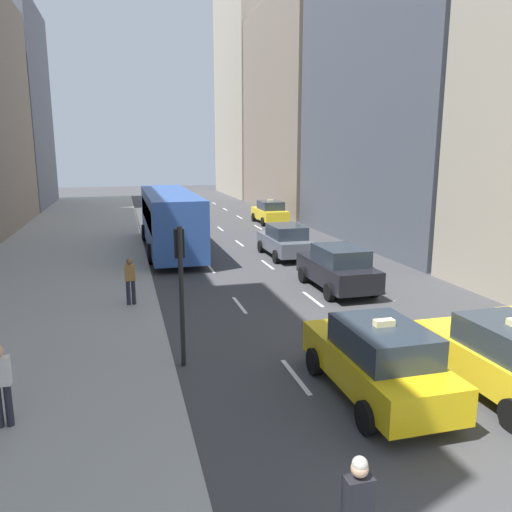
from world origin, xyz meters
TOP-DOWN VIEW (x-y plane):
  - sidewalk_left at (-7.00, 27.00)m, footprint 8.00×66.00m
  - lane_markings at (2.60, 23.00)m, footprint 5.72×56.00m
  - building_row_right at (12.00, 33.26)m, footprint 6.00×69.15m
  - taxi_lead at (4.00, 5.91)m, footprint 2.02×4.40m
  - taxi_second at (1.20, 6.59)m, footprint 2.02×4.40m
  - taxi_fourth at (6.80, 33.76)m, footprint 2.02×4.40m
  - sedan_black_near at (4.00, 14.97)m, footprint 2.02×4.43m
  - sedan_silver_behind at (4.00, 21.55)m, footprint 2.02×4.52m
  - city_bus at (-1.61, 24.88)m, footprint 2.80×11.61m
  - pedestrian_mid_block at (-6.47, 7.10)m, footprint 0.36×0.22m
  - pedestrian_far_walking at (-3.93, 14.61)m, footprint 0.36×0.22m
  - traffic_light_pole at (-2.75, 9.46)m, footprint 0.24×0.42m

SIDE VIEW (x-z plane):
  - lane_markings at x=2.60m, z-range 0.00..0.01m
  - sidewalk_left at x=-7.00m, z-range 0.00..0.15m
  - sedan_silver_behind at x=4.00m, z-range 0.02..1.71m
  - taxi_lead at x=4.00m, z-range -0.05..1.82m
  - taxi_second at x=1.20m, z-range -0.05..1.82m
  - taxi_fourth at x=6.80m, z-range -0.05..1.82m
  - sedan_black_near at x=4.00m, z-range 0.01..1.79m
  - pedestrian_mid_block at x=-6.47m, z-range 0.24..1.89m
  - pedestrian_far_walking at x=-3.93m, z-range 0.24..1.89m
  - city_bus at x=-1.61m, z-range 0.16..3.41m
  - traffic_light_pole at x=-2.75m, z-range 0.61..4.21m
  - building_row_right at x=12.00m, z-range -2.30..28.01m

